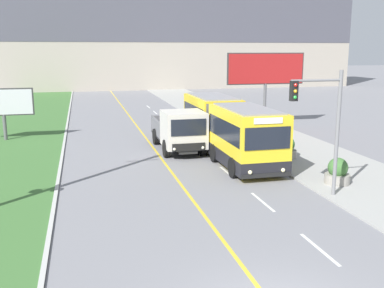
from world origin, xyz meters
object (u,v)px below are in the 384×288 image
at_px(city_bus, 227,128).
at_px(planter_round_second, 286,148).
at_px(dump_truck, 181,131).
at_px(billboard_large, 266,71).
at_px(planter_round_near, 338,172).
at_px(billboard_small, 3,104).
at_px(traffic_light_mast, 323,118).

xyz_separation_m(city_bus, planter_round_second, (2.97, -1.78, -1.02)).
xyz_separation_m(dump_truck, planter_round_second, (5.50, -3.06, -0.70)).
height_order(billboard_large, planter_round_second, billboard_large).
relative_size(planter_round_near, planter_round_second, 0.98).
distance_m(dump_truck, planter_round_near, 10.02).
bearing_deg(planter_round_second, billboard_large, 73.58).
xyz_separation_m(city_bus, billboard_large, (6.19, 9.12, 2.86)).
bearing_deg(billboard_large, city_bus, -124.14).
bearing_deg(billboard_large, billboard_small, -176.46).
bearing_deg(dump_truck, billboard_small, 148.86).
bearing_deg(planter_round_second, planter_round_near, -89.31).
relative_size(dump_truck, billboard_small, 1.64).
height_order(billboard_large, planter_round_near, billboard_large).
xyz_separation_m(traffic_light_mast, billboard_large, (4.88, 17.57, 1.07)).
relative_size(city_bus, traffic_light_mast, 2.24).
distance_m(dump_truck, traffic_light_mast, 10.67).
distance_m(traffic_light_mast, billboard_large, 18.27).
relative_size(billboard_large, planter_round_near, 5.31).
relative_size(city_bus, planter_round_near, 9.81).
xyz_separation_m(city_bus, planter_round_near, (3.04, -7.02, -1.03)).
bearing_deg(traffic_light_mast, billboard_large, 74.48).
bearing_deg(traffic_light_mast, planter_round_near, 39.50).
distance_m(planter_round_near, planter_round_second, 5.24).
height_order(dump_truck, billboard_small, billboard_small).
xyz_separation_m(traffic_light_mast, planter_round_second, (1.67, 6.67, -2.81)).
relative_size(billboard_small, planter_round_near, 3.29).
height_order(city_bus, billboard_small, billboard_small).
relative_size(dump_truck, planter_round_second, 5.28).
height_order(dump_truck, planter_round_second, dump_truck).
distance_m(traffic_light_mast, billboard_small, 22.07).
relative_size(dump_truck, traffic_light_mast, 1.23).
xyz_separation_m(billboard_large, billboard_small, (-19.68, -1.22, -1.95)).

